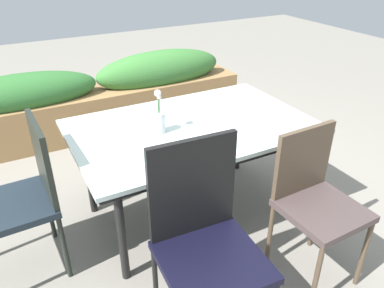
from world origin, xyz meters
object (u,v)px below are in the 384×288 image
flower_vase (159,118)px  planter_box (99,99)px  chair_near_left (204,234)px  dining_table (192,132)px  chair_near_right (315,196)px  chair_end_left (25,192)px

flower_vase → planter_box: flower_vase is taller
chair_near_left → flower_vase: (0.11, 0.77, 0.27)m
dining_table → planter_box: bearing=96.7°
chair_near_left → chair_near_right: size_ratio=1.10×
dining_table → chair_near_right: size_ratio=1.71×
planter_box → chair_near_left: bearing=-93.6°
chair_end_left → flower_vase: size_ratio=3.31×
chair_end_left → planter_box: (0.87, 1.63, -0.18)m
chair_near_right → chair_end_left: bearing=-31.1°
chair_end_left → chair_near_left: bearing=-139.4°
chair_end_left → chair_near_left: size_ratio=0.95×
chair_end_left → chair_near_left: chair_near_left is taller
flower_vase → chair_end_left: bearing=179.8°
dining_table → chair_near_left: chair_near_left is taller
chair_end_left → flower_vase: flower_vase is taller
chair_near_right → flower_vase: 1.02m
dining_table → chair_end_left: chair_end_left is taller
chair_near_left → dining_table: bearing=-110.9°
planter_box → chair_end_left: bearing=-118.1°
chair_near_left → flower_vase: flower_vase is taller
chair_near_right → planter_box: chair_near_right is taller
chair_near_right → flower_vase: size_ratio=3.19×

